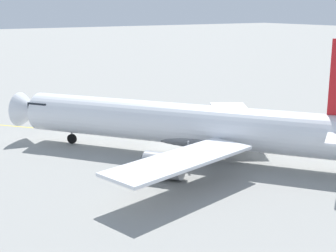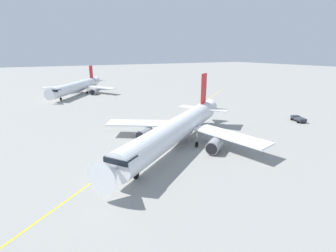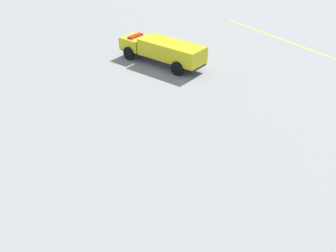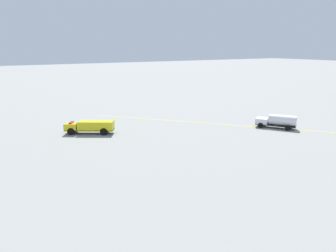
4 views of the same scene
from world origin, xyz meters
name	(u,v)px [view 1 (image 1 of 4)]	position (x,y,z in m)	size (l,w,h in m)	color
ground_plane	(170,148)	(0.00, 0.00, 0.00)	(600.00, 600.00, 0.00)	gray
airliner_main	(188,126)	(-3.72, 0.31, 3.23)	(35.67, 28.37, 12.34)	white
taxiway_centreline	(201,142)	(0.13, -4.25, 0.00)	(120.77, 99.50, 0.01)	yellow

